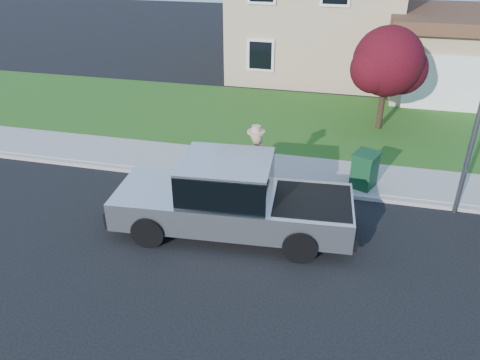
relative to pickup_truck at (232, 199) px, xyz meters
The scene contains 9 objects.
ground 1.18m from the pickup_truck, 43.08° to the right, with size 80.00×80.00×0.00m, color black.
curb 2.98m from the pickup_truck, 57.58° to the left, with size 40.00×0.20×0.12m, color gray.
sidewalk 3.92m from the pickup_truck, 66.45° to the left, with size 40.00×2.00×0.15m, color gray.
lawn 8.20m from the pickup_truck, 79.19° to the left, with size 40.00×7.00×0.10m, color #1F4513.
house 16.15m from the pickup_truck, 83.39° to the left, with size 14.00×11.30×6.85m.
pickup_truck is the anchor object (origin of this frame).
woman 2.11m from the pickup_truck, 85.49° to the left, with size 0.80×0.66×2.07m.
ornamental_tree 8.85m from the pickup_truck, 63.93° to the left, with size 2.77×2.50×3.81m.
trash_bin 4.36m from the pickup_truck, 41.88° to the left, with size 0.89×0.95×1.07m.
Camera 1 is at (2.01, -9.17, 6.89)m, focal length 35.00 mm.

